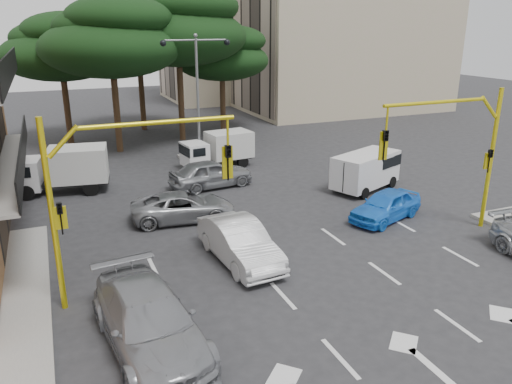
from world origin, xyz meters
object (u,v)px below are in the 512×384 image
at_px(signal_mast_left, 113,183).
at_px(box_truck_a, 61,171).
at_px(car_silver_cross_b, 211,174).
at_px(car_white_hatch, 240,242).
at_px(box_truck_b, 218,150).
at_px(signal_mast_right, 461,143).
at_px(van_white, 365,171).
at_px(car_silver_cross_a, 183,207).
at_px(car_silver_wagon, 149,321).
at_px(street_lamp_center, 197,78).
at_px(car_blue_compact, 386,205).

bearing_deg(signal_mast_left, box_truck_a, 95.99).
distance_m(signal_mast_left, car_silver_cross_b, 12.04).
height_order(car_white_hatch, box_truck_b, box_truck_b).
distance_m(signal_mast_right, box_truck_a, 19.30).
distance_m(van_white, box_truck_b, 9.27).
xyz_separation_m(signal_mast_left, car_silver_cross_a, (3.55, 5.77, -3.25)).
bearing_deg(car_silver_cross_a, car_silver_cross_b, -25.62).
distance_m(car_silver_wagon, car_silver_cross_b, 14.18).
relative_size(car_silver_cross_b, box_truck_b, 1.03).
height_order(street_lamp_center, box_truck_b, street_lamp_center).
bearing_deg(car_silver_cross_b, signal_mast_right, -149.61).
bearing_deg(box_truck_b, car_blue_compact, -166.40).
bearing_deg(van_white, car_silver_wagon, -77.62).
xyz_separation_m(car_silver_wagon, box_truck_b, (7.52, 16.55, 0.27)).
bearing_deg(car_silver_cross_b, signal_mast_left, 141.29).
distance_m(signal_mast_left, box_truck_a, 12.37).
bearing_deg(box_truck_b, box_truck_a, 92.50).
xyz_separation_m(signal_mast_right, signal_mast_left, (-13.61, 0.00, 0.00)).
bearing_deg(box_truck_b, car_silver_cross_b, 149.10).
bearing_deg(box_truck_a, car_silver_wagon, -165.29).
height_order(street_lamp_center, car_white_hatch, street_lamp_center).
bearing_deg(car_blue_compact, street_lamp_center, -176.26).
bearing_deg(car_white_hatch, box_truck_a, 112.57).
height_order(car_white_hatch, van_white, van_white).
xyz_separation_m(car_blue_compact, car_silver_cross_b, (-5.82, 7.56, 0.09)).
relative_size(car_silver_cross_b, van_white, 1.12).
bearing_deg(car_silver_cross_a, signal_mast_left, 155.53).
bearing_deg(car_silver_cross_b, car_silver_cross_a, 140.62).
xyz_separation_m(van_white, box_truck_a, (-14.88, 5.72, 0.19)).
distance_m(car_white_hatch, car_blue_compact, 7.71).
relative_size(car_white_hatch, car_silver_cross_b, 1.04).
bearing_deg(car_blue_compact, box_truck_b, -179.67).
distance_m(signal_mast_right, van_white, 6.91).
relative_size(street_lamp_center, car_white_hatch, 1.67).
distance_m(signal_mast_left, car_silver_cross_a, 7.51).
relative_size(signal_mast_right, box_truck_a, 1.24).
height_order(signal_mast_right, car_white_hatch, signal_mast_right).
bearing_deg(street_lamp_center, car_silver_wagon, -110.93).
bearing_deg(car_silver_cross_a, car_white_hatch, -162.85).
bearing_deg(car_white_hatch, signal_mast_right, -10.15).
relative_size(car_blue_compact, car_silver_wagon, 0.71).
relative_size(van_white, box_truck_b, 0.92).
height_order(signal_mast_right, car_silver_cross_a, signal_mast_right).
relative_size(signal_mast_right, car_white_hatch, 1.29).
relative_size(signal_mast_left, van_white, 1.49).
bearing_deg(box_truck_a, box_truck_b, -71.75).
height_order(car_silver_wagon, van_white, van_white).
xyz_separation_m(signal_mast_right, car_silver_cross_a, (-10.06, 5.77, -3.25)).
xyz_separation_m(car_blue_compact, box_truck_b, (-4.19, 11.21, 0.40)).
height_order(signal_mast_left, box_truck_b, signal_mast_left).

